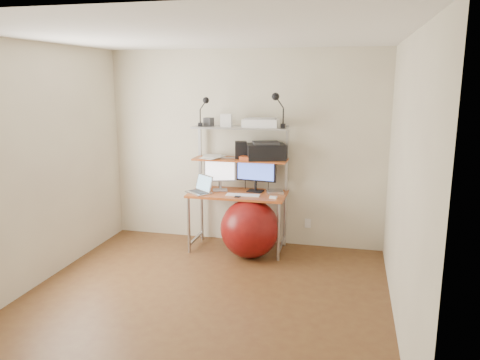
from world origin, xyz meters
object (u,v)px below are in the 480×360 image
object	(u,v)px
laptop	(201,189)
monitor_silver	(220,172)
printer	(266,151)
monitor_black	(256,171)
exercise_ball	(250,229)

from	to	relation	value
laptop	monitor_silver	bearing A→B (deg)	79.19
laptop	printer	world-z (taller)	printer
monitor_black	laptop	bearing A→B (deg)	-154.53
monitor_silver	monitor_black	world-z (taller)	monitor_black
monitor_black	laptop	world-z (taller)	monitor_black
monitor_silver	printer	size ratio (longest dim) A/B	0.83
monitor_silver	monitor_black	xyz separation A→B (m)	(0.45, 0.05, 0.02)
printer	exercise_ball	bearing A→B (deg)	-126.56
monitor_silver	exercise_ball	xyz separation A→B (m)	(0.45, -0.29, -0.62)
monitor_silver	printer	world-z (taller)	printer
monitor_silver	laptop	size ratio (longest dim) A/B	1.12
laptop	printer	size ratio (longest dim) A/B	0.74
monitor_silver	laptop	world-z (taller)	monitor_silver
monitor_silver	exercise_ball	bearing A→B (deg)	-52.36
monitor_silver	printer	bearing A→B (deg)	-11.62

